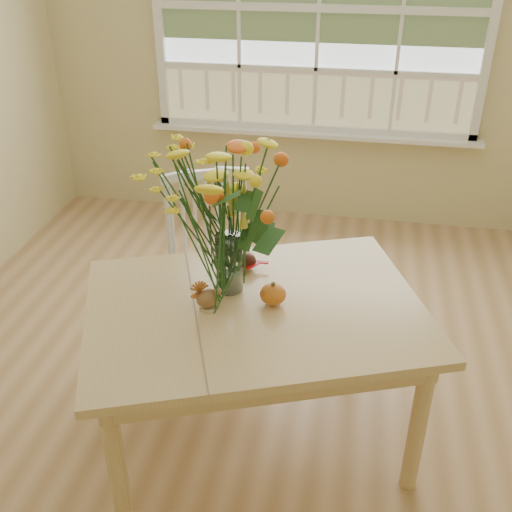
# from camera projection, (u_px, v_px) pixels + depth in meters

# --- Properties ---
(floor) EXTENTS (4.00, 4.50, 0.01)m
(floor) POSITION_uv_depth(u_px,v_px,m) (260.00, 416.00, 2.89)
(floor) COLOR #AC8353
(floor) RESTS_ON ground
(wall_back) EXTENTS (4.00, 0.02, 2.70)m
(wall_back) POSITION_uv_depth(u_px,v_px,m) (318.00, 38.00, 4.13)
(wall_back) COLOR beige
(wall_back) RESTS_ON floor
(window) EXTENTS (2.42, 0.12, 1.74)m
(window) POSITION_uv_depth(u_px,v_px,m) (319.00, 11.00, 4.01)
(window) COLOR silver
(window) RESTS_ON wall_back
(dining_table) EXTENTS (1.61, 1.38, 0.72)m
(dining_table) POSITION_uv_depth(u_px,v_px,m) (255.00, 324.00, 2.47)
(dining_table) COLOR tan
(dining_table) RESTS_ON floor
(windsor_chair) EXTENTS (0.58, 0.57, 0.96)m
(windsor_chair) POSITION_uv_depth(u_px,v_px,m) (211.00, 256.00, 3.15)
(windsor_chair) COLOR white
(windsor_chair) RESTS_ON floor
(flower_vase) EXTENTS (0.53, 0.53, 0.63)m
(flower_vase) POSITION_uv_depth(u_px,v_px,m) (228.00, 208.00, 2.34)
(flower_vase) COLOR white
(flower_vase) RESTS_ON dining_table
(pumpkin) EXTENTS (0.11, 0.11, 0.08)m
(pumpkin) POSITION_uv_depth(u_px,v_px,m) (273.00, 295.00, 2.42)
(pumpkin) COLOR #BF4B16
(pumpkin) RESTS_ON dining_table
(turkey_figurine) EXTENTS (0.12, 0.11, 0.12)m
(turkey_figurine) POSITION_uv_depth(u_px,v_px,m) (208.00, 299.00, 2.38)
(turkey_figurine) COLOR #CCB78C
(turkey_figurine) RESTS_ON dining_table
(dark_gourd) EXTENTS (0.13, 0.10, 0.07)m
(dark_gourd) POSITION_uv_depth(u_px,v_px,m) (247.00, 261.00, 2.66)
(dark_gourd) COLOR #38160F
(dark_gourd) RESTS_ON dining_table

